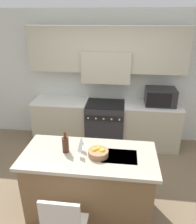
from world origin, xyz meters
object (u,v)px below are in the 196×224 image
object	(u,v)px
microwave	(160,97)
wine_glass_far	(81,141)
wine_bottle	(65,144)
fruit_bowl	(98,152)
range_stove	(105,124)
wine_glass_near	(80,147)

from	to	relation	value
microwave	wine_glass_far	bearing A→B (deg)	-124.79
wine_glass_far	wine_bottle	bearing A→B (deg)	-163.18
wine_glass_far	fruit_bowl	xyz separation A→B (m)	(0.23, -0.09, -0.09)
range_stove	wine_glass_near	size ratio (longest dim) A/B	4.53
wine_glass_far	fruit_bowl	world-z (taller)	wine_glass_far
microwave	wine_glass_near	bearing A→B (deg)	-122.57
range_stove	microwave	size ratio (longest dim) A/B	1.60
wine_bottle	wine_glass_far	world-z (taller)	wine_bottle
microwave	fruit_bowl	world-z (taller)	microwave
wine_glass_far	range_stove	bearing A→B (deg)	84.89
range_stove	wine_glass_far	bearing A→B (deg)	-95.11
wine_glass_near	microwave	bearing A→B (deg)	57.43
fruit_bowl	wine_glass_far	bearing A→B (deg)	157.77
range_stove	wine_glass_near	distance (m)	2.00
microwave	wine_glass_near	world-z (taller)	microwave
fruit_bowl	wine_bottle	bearing A→B (deg)	175.18
wine_bottle	fruit_bowl	bearing A→B (deg)	-4.82
wine_glass_far	microwave	bearing A→B (deg)	55.21
wine_bottle	wine_glass_near	distance (m)	0.22
wine_glass_near	wine_glass_far	bearing A→B (deg)	93.38
range_stove	wine_glass_near	bearing A→B (deg)	-94.48
range_stove	wine_bottle	xyz separation A→B (m)	(-0.35, -1.81, 0.59)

